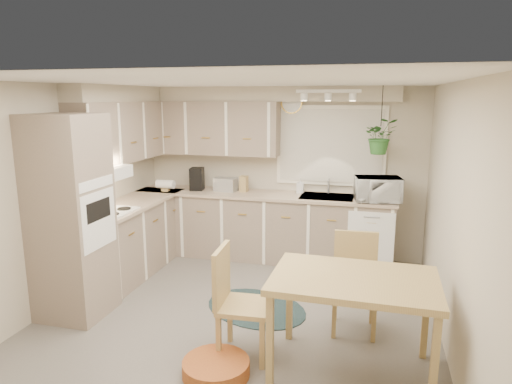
{
  "coord_description": "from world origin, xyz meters",
  "views": [
    {
      "loc": [
        1.3,
        -4.25,
        2.25
      ],
      "look_at": [
        0.04,
        0.55,
        1.22
      ],
      "focal_mm": 32.0,
      "sensor_mm": 36.0,
      "label": 1
    }
  ],
  "objects_px": {
    "dining_table": "(352,325)",
    "pet_bed": "(216,368)",
    "chair_back": "(355,285)",
    "microwave": "(378,187)",
    "chair_left": "(245,303)",
    "braided_rug": "(256,308)"
  },
  "relations": [
    {
      "from": "chair_back",
      "to": "pet_bed",
      "type": "bearing_deg",
      "value": 41.56
    },
    {
      "from": "pet_bed",
      "to": "chair_back",
      "type": "bearing_deg",
      "value": 44.85
    },
    {
      "from": "dining_table",
      "to": "pet_bed",
      "type": "distance_m",
      "value": 1.18
    },
    {
      "from": "chair_back",
      "to": "pet_bed",
      "type": "relative_size",
      "value": 1.72
    },
    {
      "from": "chair_left",
      "to": "microwave",
      "type": "relative_size",
      "value": 1.74
    },
    {
      "from": "dining_table",
      "to": "braided_rug",
      "type": "xyz_separation_m",
      "value": [
        -1.06,
        0.92,
        -0.41
      ]
    },
    {
      "from": "pet_bed",
      "to": "microwave",
      "type": "bearing_deg",
      "value": 65.89
    },
    {
      "from": "chair_left",
      "to": "chair_back",
      "type": "relative_size",
      "value": 1.03
    },
    {
      "from": "dining_table",
      "to": "chair_back",
      "type": "distance_m",
      "value": 0.7
    },
    {
      "from": "pet_bed",
      "to": "dining_table",
      "type": "bearing_deg",
      "value": 18.07
    },
    {
      "from": "dining_table",
      "to": "microwave",
      "type": "distance_m",
      "value": 2.52
    },
    {
      "from": "pet_bed",
      "to": "microwave",
      "type": "distance_m",
      "value": 3.21
    },
    {
      "from": "dining_table",
      "to": "chair_back",
      "type": "height_order",
      "value": "chair_back"
    },
    {
      "from": "chair_left",
      "to": "microwave",
      "type": "bearing_deg",
      "value": 152.41
    },
    {
      "from": "dining_table",
      "to": "pet_bed",
      "type": "xyz_separation_m",
      "value": [
        -1.07,
        -0.35,
        -0.35
      ]
    },
    {
      "from": "chair_left",
      "to": "braided_rug",
      "type": "distance_m",
      "value": 1.04
    },
    {
      "from": "dining_table",
      "to": "chair_left",
      "type": "bearing_deg",
      "value": 178.95
    },
    {
      "from": "dining_table",
      "to": "chair_left",
      "type": "xyz_separation_m",
      "value": [
        -0.92,
        0.02,
        0.08
      ]
    },
    {
      "from": "braided_rug",
      "to": "microwave",
      "type": "relative_size",
      "value": 2.06
    },
    {
      "from": "chair_left",
      "to": "pet_bed",
      "type": "xyz_separation_m",
      "value": [
        -0.15,
        -0.37,
        -0.43
      ]
    },
    {
      "from": "chair_back",
      "to": "microwave",
      "type": "height_order",
      "value": "microwave"
    },
    {
      "from": "dining_table",
      "to": "braided_rug",
      "type": "relative_size",
      "value": 1.13
    }
  ]
}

